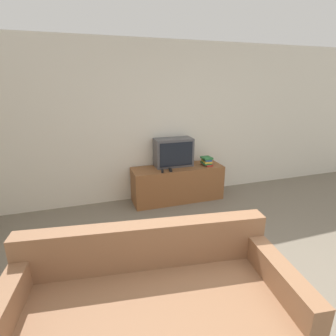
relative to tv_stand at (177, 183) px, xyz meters
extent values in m
plane|color=#756B5B|center=(-0.10, -2.73, -0.30)|extent=(14.00, 14.00, 0.00)
cube|color=silver|center=(-0.10, 0.30, 1.00)|extent=(9.00, 0.06, 2.60)
cube|color=brown|center=(0.00, 0.00, 0.00)|extent=(1.54, 0.50, 0.59)
cube|color=#4C4C51|center=(-0.04, 0.10, 0.53)|extent=(0.64, 0.29, 0.47)
cube|color=black|center=(-0.04, -0.05, 0.53)|extent=(0.56, 0.01, 0.39)
cube|color=#8C6042|center=(-1.11, -2.52, -0.06)|extent=(2.14, 1.21, 0.48)
cube|color=#8C6042|center=(-1.06, -2.13, 0.37)|extent=(2.03, 0.43, 0.39)
cube|color=#8C6042|center=(-0.18, -2.65, 0.05)|extent=(0.27, 0.96, 0.69)
cube|color=#B72D28|center=(0.53, -0.06, 0.31)|extent=(0.13, 0.21, 0.02)
cube|color=#2D753D|center=(0.51, -0.04, 0.33)|extent=(0.13, 0.18, 0.03)
cube|color=gold|center=(0.52, -0.04, 0.36)|extent=(0.15, 0.23, 0.03)
cube|color=#23478E|center=(0.53, -0.04, 0.39)|extent=(0.13, 0.21, 0.03)
cube|color=#2D753D|center=(0.52, -0.04, 0.42)|extent=(0.17, 0.20, 0.03)
cube|color=black|center=(-0.18, -0.14, 0.31)|extent=(0.08, 0.17, 0.02)
cube|color=black|center=(-0.32, -0.15, 0.31)|extent=(0.07, 0.15, 0.02)
camera|label=1|loc=(-1.47, -3.96, 1.64)|focal=28.00mm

